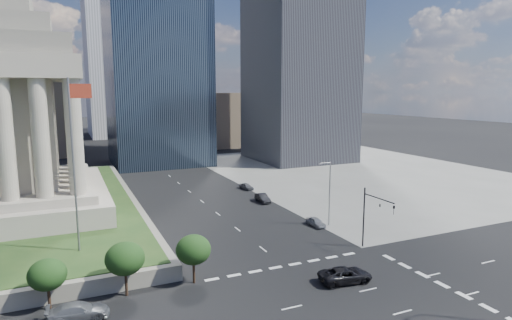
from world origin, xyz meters
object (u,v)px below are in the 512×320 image
suv_grey (78,311)px  parked_sedan_near (316,222)px  pickup_truck (345,275)px  street_lamp_north (329,190)px  flagpole (75,156)px  traffic_signal_ne (373,212)px  parked_sedan_far (246,186)px  parked_sedan_mid (263,198)px

suv_grey → parked_sedan_near: bearing=-63.7°
pickup_truck → street_lamp_north: bearing=-20.3°
flagpole → traffic_signal_ne: size_ratio=2.50×
parked_sedan_far → pickup_truck: bearing=-108.9°
parked_sedan_far → parked_sedan_mid: bearing=-106.3°
flagpole → parked_sedan_far: flagpole is taller
street_lamp_north → parked_sedan_mid: size_ratio=2.17×
parked_sedan_near → parked_sedan_mid: parked_sedan_mid is taller
flagpole → parked_sedan_far: bearing=40.9°
traffic_signal_ne → parked_sedan_far: traffic_signal_ne is taller
pickup_truck → suv_grey: 26.77m
pickup_truck → parked_sedan_near: pickup_truck is taller
suv_grey → flagpole: bearing=-0.1°
parked_sedan_near → parked_sedan_mid: bearing=92.9°
flagpole → pickup_truck: 32.99m
flagpole → traffic_signal_ne: (34.33, -10.30, -7.86)m
pickup_truck → suv_grey: (-26.54, 3.49, -0.03)m
parked_sedan_mid → traffic_signal_ne: bearing=-81.6°
traffic_signal_ne → parked_sedan_near: (-1.00, 11.84, -4.59)m
parked_sedan_near → flagpole: bearing=-179.0°
flagpole → parked_sedan_mid: 38.77m
pickup_truck → parked_sedan_mid: size_ratio=1.26×
traffic_signal_ne → parked_sedan_far: (-1.00, 39.18, -4.59)m
pickup_truck → parked_sedan_far: bearing=-1.6°
suv_grey → street_lamp_north: bearing=-65.5°
street_lamp_north → parked_sedan_far: 28.38m
flagpole → street_lamp_north: 35.95m
parked_sedan_near → parked_sedan_mid: 16.52m
suv_grey → parked_sedan_near: 37.06m
traffic_signal_ne → parked_sedan_mid: bearing=94.6°
parked_sedan_mid → parked_sedan_near: bearing=-81.8°
street_lamp_north → suv_grey: 38.86m
suv_grey → parked_sedan_far: bearing=-35.9°
parked_sedan_mid → parked_sedan_far: (1.30, 10.86, -0.10)m
parked_sedan_near → suv_grey: bearing=-158.5°
flagpole → street_lamp_north: (35.16, 1.00, -7.45)m
parked_sedan_mid → street_lamp_north: bearing=-75.9°
flagpole → parked_sedan_near: flagpole is taller
parked_sedan_near → street_lamp_north: bearing=-18.1°
street_lamp_north → parked_sedan_mid: street_lamp_north is taller
pickup_truck → parked_sedan_far: (7.55, 45.36, -0.15)m
parked_sedan_mid → parked_sedan_far: bearing=86.9°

